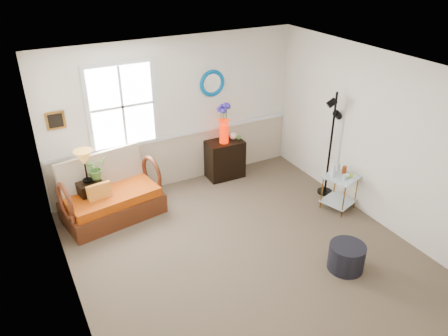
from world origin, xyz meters
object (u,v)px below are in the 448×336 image
ottoman (346,257)px  lamp_stand (91,199)px  cabinet (225,159)px  floor_lamp (331,145)px  loveseat (111,190)px  side_table (339,193)px

ottoman → lamp_stand: bearing=133.4°
lamp_stand → cabinet: (2.49, 0.19, 0.03)m
lamp_stand → floor_lamp: (3.76, -1.17, 0.59)m
loveseat → side_table: 3.65m
cabinet → floor_lamp: 1.94m
floor_lamp → cabinet: bearing=148.8°
side_table → ottoman: bearing=-127.1°
cabinet → side_table: (1.12, -1.85, -0.06)m
ottoman → floor_lamp: bearing=58.0°
side_table → ottoman: size_ratio=1.23×
loveseat → lamp_stand: size_ratio=2.31×
loveseat → floor_lamp: 3.64m
side_table → ottoman: side_table is taller
lamp_stand → side_table: (3.61, -1.66, -0.03)m
cabinet → lamp_stand: bearing=-173.9°
loveseat → lamp_stand: (-0.30, 0.15, -0.16)m
lamp_stand → ottoman: lamp_stand is taller
cabinet → loveseat: bearing=-169.6°
lamp_stand → floor_lamp: floor_lamp is taller
floor_lamp → ottoman: size_ratio=3.79×
loveseat → cabinet: loveseat is taller
side_table → loveseat: bearing=155.5°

